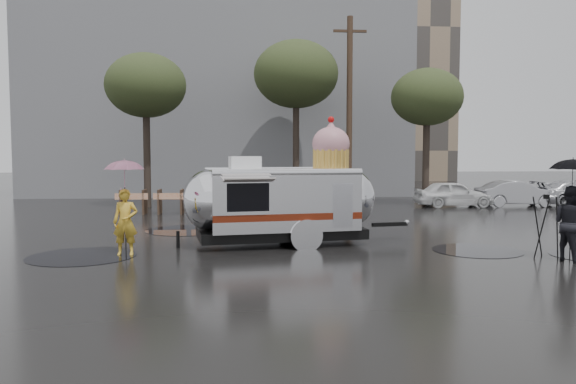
{
  "coord_description": "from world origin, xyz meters",
  "views": [
    {
      "loc": [
        -2.45,
        -13.01,
        2.48
      ],
      "look_at": [
        -1.35,
        2.12,
        1.42
      ],
      "focal_mm": 35.0,
      "sensor_mm": 36.0,
      "label": 1
    }
  ],
  "objects": [
    {
      "name": "parked_cars",
      "position": [
        11.78,
        12.0,
        0.72
      ],
      "size": [
        13.2,
        1.9,
        1.5
      ],
      "color": "silver",
      "rests_on": "ground"
    },
    {
      "name": "puddles",
      "position": [
        -1.56,
        2.1,
        0.0
      ],
      "size": [
        14.6,
        7.57,
        0.01
      ],
      "color": "black",
      "rests_on": "ground"
    },
    {
      "name": "person_left",
      "position": [
        -5.4,
        0.76,
        0.81
      ],
      "size": [
        0.58,
        0.39,
        1.61
      ],
      "primitive_type": "imported",
      "rotation": [
        0.0,
        0.0,
        -0.01
      ],
      "color": "gold",
      "rests_on": "ground"
    },
    {
      "name": "tree_mid",
      "position": [
        0.0,
        15.0,
        6.34
      ],
      "size": [
        4.2,
        4.2,
        8.03
      ],
      "color": "#382D26",
      "rests_on": "ground"
    },
    {
      "name": "umbrella_pink",
      "position": [
        -5.4,
        0.76,
        1.95
      ],
      "size": [
        1.16,
        1.16,
        2.34
      ],
      "color": "pink",
      "rests_on": "ground"
    },
    {
      "name": "tripod",
      "position": [
        4.57,
        -0.35,
        0.89
      ],
      "size": [
        0.61,
        0.6,
        1.51
      ],
      "rotation": [
        0.0,
        0.0,
        -0.29
      ],
      "color": "black",
      "rests_on": "ground"
    },
    {
      "name": "umbrella_black",
      "position": [
        4.96,
        -0.74,
        1.96
      ],
      "size": [
        1.22,
        1.22,
        2.38
      ],
      "color": "black",
      "rests_on": "ground"
    },
    {
      "name": "airstream_trailer",
      "position": [
        -1.46,
        2.13,
        1.25
      ],
      "size": [
        6.53,
        3.16,
        3.55
      ],
      "rotation": [
        0.0,
        0.0,
        0.17
      ],
      "color": "silver",
      "rests_on": "ground"
    },
    {
      "name": "utility_pole",
      "position": [
        2.5,
        14.0,
        4.62
      ],
      "size": [
        1.6,
        0.28,
        9.0
      ],
      "color": "#473323",
      "rests_on": "ground"
    },
    {
      "name": "tree_right",
      "position": [
        6.0,
        13.0,
        5.06
      ],
      "size": [
        3.36,
        3.36,
        6.42
      ],
      "color": "#382D26",
      "rests_on": "ground"
    },
    {
      "name": "grey_building",
      "position": [
        -4.0,
        24.0,
        6.5
      ],
      "size": [
        22.0,
        12.0,
        13.0
      ],
      "primitive_type": "cube",
      "color": "slate",
      "rests_on": "ground"
    },
    {
      "name": "tree_left",
      "position": [
        -7.0,
        13.0,
        5.48
      ],
      "size": [
        3.64,
        3.64,
        6.95
      ],
      "color": "#382D26",
      "rests_on": "ground"
    },
    {
      "name": "barricade_row",
      "position": [
        -5.55,
        9.96,
        0.52
      ],
      "size": [
        4.3,
        0.8,
        1.0
      ],
      "color": "#473323",
      "rests_on": "ground"
    },
    {
      "name": "ground",
      "position": [
        0.0,
        0.0,
        0.0
      ],
      "size": [
        120.0,
        120.0,
        0.0
      ],
      "primitive_type": "plane",
      "color": "black",
      "rests_on": "ground"
    },
    {
      "name": "person_right",
      "position": [
        4.96,
        -0.74,
        0.87
      ],
      "size": [
        0.71,
        0.94,
        1.73
      ],
      "primitive_type": "imported",
      "rotation": [
        0.0,
        0.0,
        1.9
      ],
      "color": "black",
      "rests_on": "ground"
    }
  ]
}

